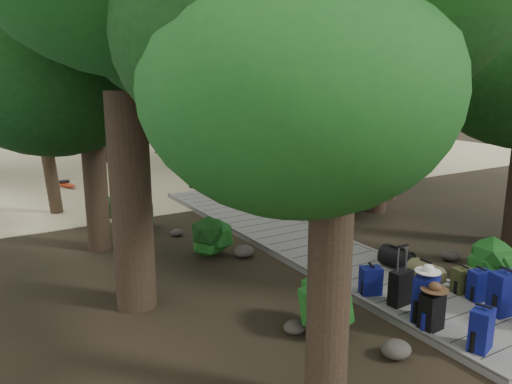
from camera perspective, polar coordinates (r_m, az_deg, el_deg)
ground at (r=11.20m, az=7.85°, el=-7.31°), size 120.00×120.00×0.00m
sand_beach at (r=25.37m, az=-15.15°, el=3.81°), size 40.00×22.00×0.02m
boardwalk at (r=11.94m, az=4.88°, el=-5.64°), size 2.00×12.00×0.12m
backpack_left_a at (r=7.87m, az=24.38°, el=-13.89°), size 0.42×0.35×0.67m
backpack_left_b at (r=8.18m, az=19.45°, el=-12.55°), size 0.37×0.28×0.64m
backpack_left_c at (r=8.38m, az=18.82°, el=-11.17°), size 0.54×0.48×0.83m
backpack_left_d at (r=9.15m, az=12.98°, el=-9.67°), size 0.43×0.37×0.54m
backpack_right_b at (r=9.09m, az=26.51°, el=-10.11°), size 0.48×0.38×0.78m
backpack_right_c at (r=9.49m, az=24.20°, el=-9.54°), size 0.39×0.32×0.59m
backpack_right_d at (r=9.70m, az=22.53°, el=-9.16°), size 0.36×0.28×0.51m
duffel_right_khaki at (r=10.03m, az=18.75°, el=-8.54°), size 0.40×0.57×0.36m
duffel_right_black at (r=10.50m, az=15.76°, el=-7.24°), size 0.52×0.70×0.40m
suitcase_on_boardwalk at (r=8.85m, az=16.17°, el=-10.47°), size 0.40×0.24×0.60m
lone_suitcase_on_sand at (r=17.90m, az=-7.00°, el=1.52°), size 0.44×0.32×0.62m
hat_brown at (r=8.02m, az=19.79°, el=-10.07°), size 0.42×0.42×0.12m
hat_white at (r=8.19m, az=19.10°, el=-8.15°), size 0.40×0.40×0.13m
kayak at (r=19.16m, az=-21.08°, el=0.99°), size 1.55×2.96×0.29m
sun_lounger at (r=20.89m, az=-3.89°, el=3.27°), size 1.23×2.11×0.65m
tree_right_c at (r=14.72m, az=14.33°, el=14.59°), size 5.05×5.05×8.75m
tree_right_d at (r=16.64m, az=15.58°, el=19.81°), size 6.51×6.51×11.94m
tree_right_e at (r=18.24m, az=6.13°, el=14.13°), size 4.72×4.72×8.50m
tree_right_f at (r=21.84m, az=7.26°, el=17.08°), size 6.11×6.11×10.91m
tree_left_a at (r=5.30m, az=9.02°, el=9.31°), size 4.25×4.25×7.08m
tree_left_b at (r=8.32m, az=-15.24°, el=19.14°), size 5.35×5.35×9.63m
tree_left_c at (r=11.49m, az=-18.61°, el=11.48°), size 4.25×4.25×7.39m
tree_back_a at (r=24.01m, az=-17.76°, el=12.61°), size 4.56×4.56×7.90m
tree_back_b at (r=26.25m, az=-11.20°, el=15.14°), size 5.54×5.54×9.90m
tree_back_c at (r=26.85m, az=-5.92°, el=14.79°), size 5.26×5.26×9.47m
palm_right_a at (r=16.77m, az=5.79°, el=13.10°), size 4.59×4.59×7.83m
palm_right_b at (r=22.85m, az=0.77°, el=12.80°), size 3.92×3.92×7.57m
palm_right_c at (r=22.71m, az=-6.52°, el=10.96°), size 3.88×3.88×6.17m
palm_left_a at (r=15.06m, az=-24.09°, el=12.20°), size 4.96×4.96×7.89m
rock_left_a at (r=7.63m, az=15.73°, el=-16.93°), size 0.44×0.40×0.24m
rock_left_b at (r=8.00m, az=4.46°, el=-15.11°), size 0.36×0.32×0.20m
rock_left_c at (r=11.04m, az=-1.43°, el=-6.78°), size 0.47×0.43×0.26m
rock_left_d at (r=12.62m, az=-9.05°, el=-4.59°), size 0.31×0.28×0.17m
rock_right_b at (r=11.63m, az=21.29°, el=-6.73°), size 0.43×0.39×0.24m
rock_right_c at (r=13.43m, az=9.66°, el=-3.48°), size 0.36×0.32×0.20m
shrub_left_a at (r=7.99m, az=8.04°, el=-12.46°), size 1.00×1.00×0.90m
shrub_left_b at (r=11.19m, az=-5.15°, el=-4.95°), size 0.95×0.95×0.86m
shrub_left_c at (r=13.43m, az=-14.49°, el=-1.97°), size 1.09×1.09×0.98m
shrub_right_a at (r=10.68m, az=25.47°, el=-7.26°), size 0.88×0.88×0.80m
shrub_right_b at (r=14.37m, az=10.36°, el=-0.46°), size 1.27×1.27×1.15m
shrub_right_c at (r=16.33m, az=0.91°, el=0.58°), size 0.78×0.78×0.71m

